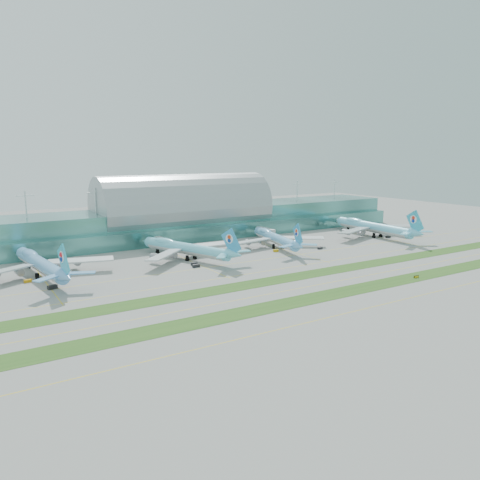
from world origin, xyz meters
TOP-DOWN VIEW (x-y plane):
  - ground at (0.00, 0.00)m, footprint 700.00×700.00m
  - terminal at (0.01, 128.79)m, footprint 340.00×69.10m
  - grass_strip_near at (0.00, -28.00)m, footprint 420.00×12.00m
  - grass_strip_far at (0.00, 2.00)m, footprint 420.00×12.00m
  - taxiline_a at (0.00, -48.00)m, footprint 420.00×0.35m
  - taxiline_b at (0.00, -14.00)m, footprint 420.00×0.35m
  - taxiline_c at (0.00, 18.00)m, footprint 420.00×0.35m
  - taxiline_d at (0.00, 40.00)m, footprint 420.00×0.35m
  - airliner_a at (-103.74, 64.50)m, footprint 67.17×76.76m
  - airliner_b at (-29.84, 63.71)m, footprint 61.37×71.46m
  - airliner_c at (31.38, 64.48)m, footprint 60.36×69.50m
  - airliner_d at (111.73, 59.88)m, footprint 71.59×81.33m
  - gse_a at (-110.47, 57.34)m, footprint 3.58×2.16m
  - gse_b at (-103.11, 40.42)m, footprint 4.38×3.06m
  - gse_c at (-32.20, 48.05)m, footprint 3.89×2.91m
  - gse_d at (-33.50, 43.23)m, footprint 3.73×1.88m
  - gse_e at (23.59, 53.04)m, footprint 3.27×2.44m
  - gse_f at (50.93, 45.20)m, footprint 3.58×2.58m
  - gse_g at (116.57, 50.16)m, footprint 3.36×1.95m
  - gse_h at (126.65, 41.99)m, footprint 3.47×2.35m
  - taxiway_sign_east at (44.46, -29.23)m, footprint 2.82×0.67m

SIDE VIEW (x-z plane):
  - ground at x=0.00m, z-range 0.00..0.00m
  - taxiline_a at x=0.00m, z-range 0.00..0.01m
  - taxiline_b at x=0.00m, z-range 0.00..0.01m
  - taxiline_c at x=0.00m, z-range 0.00..0.01m
  - taxiline_d at x=0.00m, z-range 0.00..0.01m
  - grass_strip_near at x=0.00m, z-range 0.00..0.08m
  - grass_strip_far at x=0.00m, z-range 0.00..0.08m
  - taxiway_sign_east at x=44.46m, z-range -0.01..1.18m
  - gse_f at x=50.93m, z-range 0.00..1.29m
  - gse_a at x=-110.47m, z-range 0.00..1.33m
  - gse_e at x=23.59m, z-range 0.00..1.34m
  - gse_h at x=126.65m, z-range 0.00..1.46m
  - gse_c at x=-32.20m, z-range 0.00..1.47m
  - gse_d at x=-33.50m, z-range 0.00..1.52m
  - gse_g at x=116.57m, z-range 0.00..1.52m
  - gse_b at x=-103.11m, z-range 0.00..1.70m
  - airliner_c at x=31.38m, z-range -3.70..15.60m
  - airliner_b at x=-29.84m, z-range -3.91..16.48m
  - airliner_a at x=-103.74m, z-range -4.05..17.09m
  - airliner_d at x=111.73m, z-range -4.29..18.10m
  - terminal at x=0.01m, z-range -3.77..32.23m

